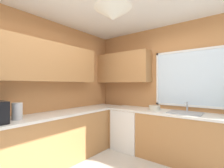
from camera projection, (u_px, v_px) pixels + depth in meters
room_shell at (96, 58)px, 2.74m from camera, size 3.54×3.92×2.69m
counter_run_left at (47, 141)px, 2.71m from camera, size 0.65×3.53×0.89m
counter_run_back at (174, 136)px, 2.98m from camera, size 2.63×0.65×0.89m
dishwasher at (129, 129)px, 3.53m from camera, size 0.60×0.60×0.84m
kettle at (17, 111)px, 2.32m from camera, size 0.14×0.14×0.24m
sink_assembly at (185, 112)px, 2.87m from camera, size 0.55×0.40×0.19m
bowl at (154, 108)px, 3.21m from camera, size 0.22×0.22×0.09m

